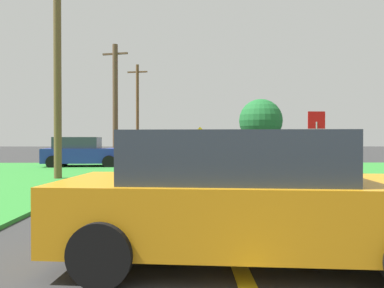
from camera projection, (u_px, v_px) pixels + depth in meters
name	position (u px, v px, depth m)	size (l,w,h in m)	color
ground_plane	(201.00, 173.00, 17.06)	(120.00, 120.00, 0.00)	#303030
lane_stripe_center	(213.00, 202.00, 9.06)	(0.20, 14.00, 0.01)	yellow
stop_sign	(316.00, 131.00, 15.58)	(0.71, 0.07, 2.65)	#9EA0A8
car_approaching_junction	(210.00, 149.00, 27.06)	(3.89, 2.18, 1.62)	orange
parked_car_near_building	(83.00, 152.00, 20.20)	(4.23, 2.25, 1.62)	navy
car_behind_on_main_road	(244.00, 197.00, 4.69)	(4.73, 2.43, 1.62)	orange
utility_pole_near	(57.00, 56.00, 13.88)	(1.79, 0.44, 8.87)	brown
utility_pole_mid	(115.00, 102.00, 25.66)	(1.77, 0.56, 7.90)	brown
utility_pole_far	(137.00, 109.00, 33.44)	(1.79, 0.46, 8.06)	brown
direction_sign	(200.00, 140.00, 24.60)	(0.91, 0.08, 2.31)	slate
oak_tree_left	(261.00, 121.00, 36.64)	(4.18, 4.18, 5.38)	brown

